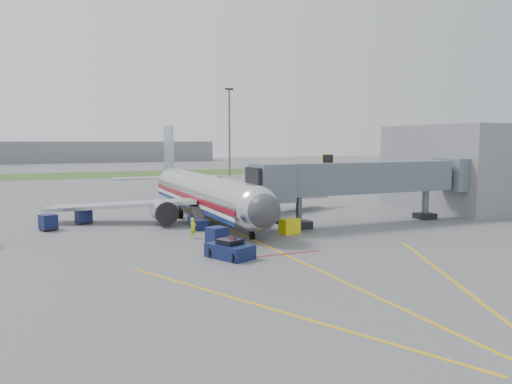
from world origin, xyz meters
name	(u,v)px	position (x,y,z in m)	size (l,w,h in m)	color
ground	(262,244)	(0.00, 0.00, 0.00)	(400.00, 400.00, 0.00)	#565659
grass_strip	(112,175)	(0.00, 90.00, 0.01)	(300.00, 25.00, 0.01)	#2D4C1E
apron_markings	(307,265)	(0.00, -7.40, 0.00)	(21.52, 50.00, 0.01)	gold
airliner	(204,193)	(0.00, 15.25, 2.65)	(32.10, 35.67, 10.25)	silver
jet_bridge	(361,179)	(12.86, 5.00, 4.47)	(25.30, 4.00, 6.90)	slate
terminal	(455,167)	(30.00, 10.00, 5.00)	(10.00, 16.00, 10.00)	slate
light_mast_right	(229,130)	(25.00, 75.00, 10.78)	(2.00, 0.44, 20.40)	#595B60
distant_terminal	(58,152)	(-10.00, 170.00, 4.00)	(120.00, 14.00, 8.00)	slate
pushback_tug	(230,250)	(-4.00, -3.50, 0.56)	(3.12, 3.75, 1.34)	#0C1936
baggage_cart_a	(48,222)	(-15.51, 13.15, 0.75)	(1.79, 1.79, 1.47)	#0C1936
baggage_cart_b	(217,236)	(-3.55, 0.65, 0.76)	(1.74, 1.74, 1.49)	#0C1936
baggage_cart_c	(84,216)	(-12.24, 15.87, 0.77)	(1.70, 1.70, 1.52)	#0C1936
belt_loader	(198,222)	(-2.49, 9.23, 0.54)	(1.88, 4.56, 2.17)	#0C1936
ground_power_cart	(290,226)	(4.00, 3.00, 0.66)	(1.86, 1.42, 1.34)	yellow
ramp_worker	(193,228)	(-4.37, 4.38, 0.86)	(0.63, 0.41, 1.72)	#D7EB1B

